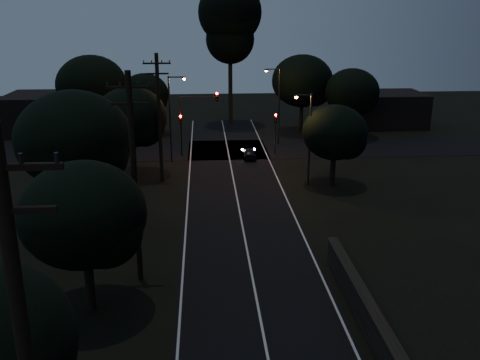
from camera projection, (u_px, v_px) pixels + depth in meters
road_surface at (234, 182)px, 44.44m from camera, size 60.00×70.00×0.03m
utility_pole_mid at (134, 176)px, 26.97m from camera, size 2.20×0.30×11.00m
utility_pole_far at (159, 116)px, 43.20m from camera, size 2.20×0.30×10.50m
tree_left_b at (87, 218)px, 24.19m from camera, size 5.78×5.78×7.34m
tree_left_c at (78, 142)px, 33.15m from camera, size 7.21×7.21×9.10m
tree_left_d at (134, 119)px, 44.99m from camera, size 6.03×6.03×7.65m
tree_far_nw at (146, 95)px, 60.31m from camera, size 5.46×5.46×6.92m
tree_far_w at (94, 87)px, 55.66m from camera, size 7.29×7.29×9.29m
tree_far_ne at (305, 82)px, 61.10m from camera, size 7.03×7.03×8.89m
tree_far_e at (354, 93)px, 58.85m from camera, size 6.00×6.00×7.61m
tree_right_a at (337, 134)px, 42.52m from camera, size 5.18×5.18×6.59m
tall_pine at (230, 21)px, 63.40m from camera, size 7.54×7.54×17.15m
building_left at (52, 113)px, 62.26m from camera, size 10.00×8.00×4.40m
building_right at (385, 109)px, 65.95m from camera, size 9.00×7.00×4.00m
signal_left at (181, 127)px, 51.69m from camera, size 0.28×0.35×4.10m
signal_right at (275, 126)px, 52.30m from camera, size 0.28×0.35×4.10m
signal_mast at (198, 112)px, 51.34m from camera, size 3.70×0.35×6.25m
streetlight_a at (172, 113)px, 49.20m from camera, size 1.66×0.26×8.00m
streetlight_b at (277, 101)px, 55.61m from camera, size 1.66×0.26×8.00m
streetlight_c at (308, 133)px, 42.44m from camera, size 1.46×0.26×7.50m
car at (250, 153)px, 51.47m from camera, size 1.23×3.01×1.02m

